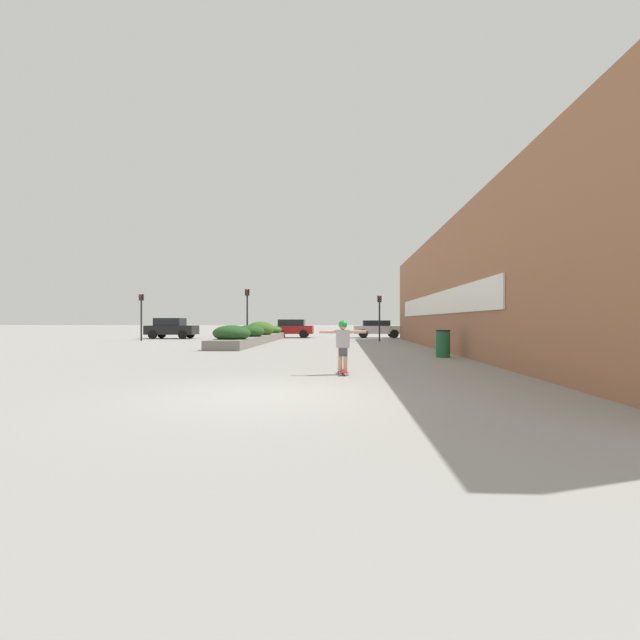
% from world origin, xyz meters
% --- Properties ---
extents(ground_plane, '(300.00, 300.00, 0.00)m').
position_xyz_m(ground_plane, '(0.00, 0.00, 0.00)').
color(ground_plane, gray).
extents(building_wall_right, '(0.67, 30.15, 5.87)m').
position_xyz_m(building_wall_right, '(6.49, 12.00, 2.93)').
color(building_wall_right, '#9E6647').
rests_on(building_wall_right, ground_plane).
extents(planter_box, '(1.98, 15.94, 1.39)m').
position_xyz_m(planter_box, '(-4.19, 19.63, 0.49)').
color(planter_box, slate).
rests_on(planter_box, ground_plane).
extents(skateboard, '(0.30, 0.82, 0.10)m').
position_xyz_m(skateboard, '(1.50, 3.24, 0.07)').
color(skateboard, maroon).
rests_on(skateboard, ground_plane).
extents(skateboarder, '(1.24, 0.23, 1.32)m').
position_xyz_m(skateboarder, '(1.50, 3.24, 0.90)').
color(skateboarder, tan).
rests_on(skateboarder, skateboard).
extents(trash_bin, '(0.55, 0.55, 1.06)m').
position_xyz_m(trash_bin, '(5.39, 8.78, 0.53)').
color(trash_bin, '#1E5B33').
rests_on(trash_bin, ground_plane).
extents(car_leftmost, '(3.95, 2.04, 1.55)m').
position_xyz_m(car_leftmost, '(-2.90, 28.21, 0.82)').
color(car_leftmost, maroon).
rests_on(car_leftmost, ground_plane).
extents(car_center_left, '(3.89, 1.94, 1.66)m').
position_xyz_m(car_center_left, '(-12.28, 25.82, 0.86)').
color(car_center_left, black).
rests_on(car_center_left, ground_plane).
extents(car_center_right, '(4.06, 1.87, 1.47)m').
position_xyz_m(car_center_right, '(4.48, 28.18, 0.79)').
color(car_center_right, '#BCBCC1').
rests_on(car_center_right, ground_plane).
extents(car_rightmost, '(4.32, 1.97, 1.50)m').
position_xyz_m(car_rightmost, '(12.55, 25.18, 0.81)').
color(car_rightmost, black).
rests_on(car_rightmost, ground_plane).
extents(traffic_light_left, '(0.28, 0.30, 3.65)m').
position_xyz_m(traffic_light_left, '(-5.16, 21.62, 2.48)').
color(traffic_light_left, black).
rests_on(traffic_light_left, ground_plane).
extents(traffic_light_right, '(0.28, 0.30, 3.18)m').
position_xyz_m(traffic_light_right, '(4.08, 21.79, 2.19)').
color(traffic_light_right, black).
rests_on(traffic_light_right, ground_plane).
extents(traffic_light_far_left, '(0.28, 0.30, 3.33)m').
position_xyz_m(traffic_light_far_left, '(-12.85, 21.79, 2.28)').
color(traffic_light_far_left, black).
rests_on(traffic_light_far_left, ground_plane).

